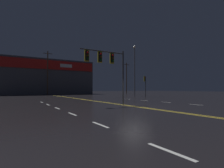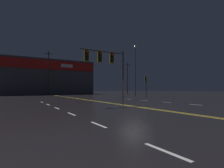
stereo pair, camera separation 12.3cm
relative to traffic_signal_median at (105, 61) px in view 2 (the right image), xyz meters
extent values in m
plane|color=black|center=(1.75, -1.80, -3.98)|extent=(200.00, 200.00, 0.00)
cube|color=gold|center=(1.60, -1.80, -3.97)|extent=(0.12, 60.00, 0.01)
cube|color=gold|center=(1.90, -1.80, -3.97)|extent=(0.12, 60.00, 0.01)
cube|color=silver|center=(-4.22, -10.80, -3.97)|extent=(0.12, 1.40, 0.01)
cube|color=silver|center=(-4.22, -7.20, -3.97)|extent=(0.12, 1.40, 0.01)
cube|color=silver|center=(-4.22, -3.60, -3.97)|extent=(0.12, 1.40, 0.01)
cube|color=silver|center=(-4.22, 0.00, -3.97)|extent=(0.12, 1.40, 0.01)
cube|color=silver|center=(-4.22, 3.60, -3.97)|extent=(0.12, 1.40, 0.01)
cube|color=silver|center=(-4.22, 7.20, -3.97)|extent=(0.12, 1.40, 0.01)
cube|color=silver|center=(7.71, -3.60, -3.97)|extent=(0.12, 1.40, 0.01)
cube|color=silver|center=(7.71, 0.00, -3.97)|extent=(0.12, 1.40, 0.01)
cube|color=silver|center=(7.71, 3.60, -3.97)|extent=(0.12, 1.40, 0.01)
cube|color=silver|center=(7.71, 7.20, -3.97)|extent=(0.12, 1.40, 0.01)
cylinder|color=#38383D|center=(1.91, 0.02, -1.43)|extent=(0.14, 0.14, 5.10)
cylinder|color=#38383D|center=(-0.26, 0.02, 0.87)|extent=(4.34, 0.10, 0.10)
cube|color=black|center=(0.67, 0.02, 0.33)|extent=(0.28, 0.24, 0.84)
cube|color=gold|center=(0.67, 0.02, 0.33)|extent=(0.42, 0.08, 0.99)
sphere|color=red|center=(0.67, -0.14, 0.58)|extent=(0.17, 0.17, 0.17)
sphere|color=#543707|center=(0.67, -0.14, 0.33)|extent=(0.17, 0.17, 0.17)
sphere|color=#084513|center=(0.67, -0.14, 0.08)|extent=(0.17, 0.17, 0.17)
cube|color=black|center=(-0.57, 0.02, 0.33)|extent=(0.28, 0.24, 0.84)
cube|color=gold|center=(-0.57, 0.02, 0.33)|extent=(0.42, 0.08, 0.99)
sphere|color=red|center=(-0.57, -0.14, 0.58)|extent=(0.17, 0.17, 0.17)
sphere|color=#543707|center=(-0.57, -0.14, 0.33)|extent=(0.17, 0.17, 0.17)
sphere|color=#084513|center=(-0.57, -0.14, 0.08)|extent=(0.17, 0.17, 0.17)
cube|color=black|center=(-1.81, 0.02, 0.33)|extent=(0.28, 0.24, 0.84)
cube|color=gold|center=(-1.81, 0.02, 0.33)|extent=(0.42, 0.08, 0.99)
sphere|color=red|center=(-1.81, -0.14, 0.58)|extent=(0.17, 0.17, 0.17)
sphere|color=#543707|center=(-1.81, -0.14, 0.33)|extent=(0.17, 0.17, 0.17)
sphere|color=#084513|center=(-1.81, -0.14, 0.08)|extent=(0.17, 0.17, 0.17)
cylinder|color=#38383D|center=(14.55, 10.96, -2.04)|extent=(0.13, 0.13, 3.87)
cube|color=black|center=(14.55, 11.14, -0.58)|extent=(0.28, 0.24, 0.84)
cube|color=gold|center=(14.55, 11.14, -0.58)|extent=(0.42, 0.08, 0.99)
sphere|color=red|center=(14.55, 10.98, -0.32)|extent=(0.17, 0.17, 0.17)
sphere|color=#543707|center=(14.55, 10.98, -0.58)|extent=(0.17, 0.17, 0.17)
sphere|color=#084513|center=(14.55, 10.98, -0.83)|extent=(0.17, 0.17, 0.17)
cylinder|color=#59595E|center=(15.36, 15.21, 1.11)|extent=(0.20, 0.20, 10.18)
sphere|color=silver|center=(15.36, 15.21, 6.37)|extent=(0.56, 0.56, 0.56)
cube|color=#4C4C51|center=(1.75, 38.18, 0.74)|extent=(24.42, 10.00, 9.43)
cube|color=red|center=(1.75, 33.08, 3.80)|extent=(23.93, 0.20, 2.36)
cube|color=white|center=(6.02, 33.03, 3.80)|extent=(3.20, 0.16, 0.90)
cylinder|color=#4C3828|center=(0.98, 31.60, 1.49)|extent=(0.26, 0.26, 10.94)
cube|color=#4C3828|center=(0.98, 31.60, 6.36)|extent=(2.20, 0.12, 0.12)
cylinder|color=#4C3828|center=(25.05, 31.60, 0.98)|extent=(0.26, 0.26, 9.91)
cube|color=#4C3828|center=(25.05, 31.60, 5.33)|extent=(2.20, 0.12, 0.12)
camera|label=1|loc=(-7.53, -13.66, -2.50)|focal=28.00mm
camera|label=2|loc=(-7.42, -13.73, -2.50)|focal=28.00mm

